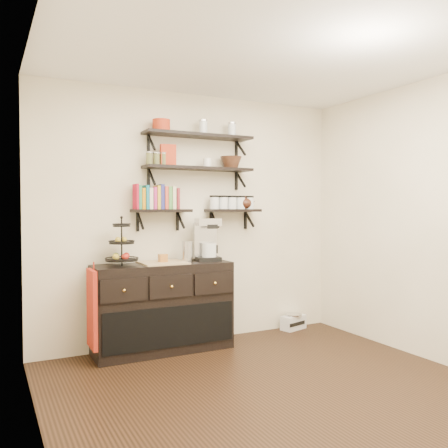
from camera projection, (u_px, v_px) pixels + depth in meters
floor at (283, 396)px, 3.69m from camera, size 3.50×3.50×0.00m
ceiling at (285, 45)px, 3.59m from camera, size 3.50×3.50×0.02m
back_wall at (194, 218)px, 5.20m from camera, size 3.50×0.02×2.70m
left_wall at (41, 227)px, 2.85m from camera, size 0.02×3.50×2.70m
right_wall at (440, 220)px, 4.43m from camera, size 0.02×3.50×2.70m
shelf_top at (199, 136)px, 5.05m from camera, size 1.20×0.27×0.23m
shelf_mid at (199, 169)px, 5.06m from camera, size 1.20×0.27×0.23m
shelf_low_left at (161, 211)px, 4.90m from camera, size 0.60×0.25×0.23m
shelf_low_right at (233, 211)px, 5.28m from camera, size 0.60×0.25×0.23m
cookbooks at (156, 198)px, 4.87m from camera, size 0.43×0.15×0.26m
glass_canisters at (232, 203)px, 5.27m from camera, size 0.54×0.10×0.13m
sideboard at (163, 307)px, 4.82m from camera, size 1.40×0.50×0.92m
fruit_stand at (122, 249)px, 4.61m from camera, size 0.31×0.31×0.46m
candle at (163, 258)px, 4.80m from camera, size 0.08×0.08×0.08m
coffee_maker at (207, 240)px, 5.05m from camera, size 0.28×0.28×0.45m
thermal_carafe at (187, 252)px, 4.90m from camera, size 0.11×0.11×0.22m
apron at (92, 309)px, 4.40m from camera, size 0.04×0.31×0.73m
radio at (293, 322)px, 5.70m from camera, size 0.34×0.26×0.19m
recipe_box at (168, 155)px, 4.90m from camera, size 0.16×0.07×0.22m
walnut_bowl at (231, 163)px, 5.23m from camera, size 0.24×0.24×0.13m
ramekins at (207, 163)px, 5.10m from camera, size 0.09×0.09×0.10m
teapot at (245, 202)px, 5.35m from camera, size 0.22×0.18×0.15m
red_pot at (161, 125)px, 4.86m from camera, size 0.18×0.18×0.12m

